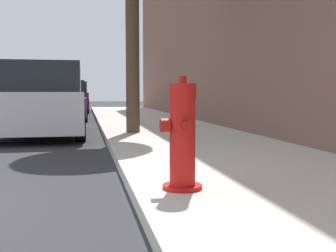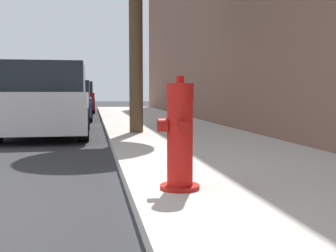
{
  "view_description": "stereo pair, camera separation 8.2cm",
  "coord_description": "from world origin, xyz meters",
  "views": [
    {
      "loc": [
        1.77,
        -3.05,
        0.92
      ],
      "look_at": [
        2.67,
        1.5,
        0.54
      ],
      "focal_mm": 45.0,
      "sensor_mm": 36.0,
      "label": 1
    },
    {
      "loc": [
        1.85,
        -3.06,
        0.92
      ],
      "look_at": [
        2.67,
        1.5,
        0.54
      ],
      "focal_mm": 45.0,
      "sensor_mm": 36.0,
      "label": 2
    }
  ],
  "objects": [
    {
      "name": "sidewalk_slab",
      "position": [
        3.56,
        0.0,
        0.06
      ],
      "size": [
        2.82,
        40.0,
        0.12
      ],
      "color": "beige",
      "rests_on": "ground_plane"
    },
    {
      "name": "fire_hydrant",
      "position": [
        2.55,
        0.3,
        0.54
      ],
      "size": [
        0.35,
        0.34,
        0.93
      ],
      "color": "#A91511",
      "rests_on": "sidewalk_slab"
    },
    {
      "name": "parked_car_near",
      "position": [
        0.91,
        6.12,
        0.72
      ],
      "size": [
        1.76,
        3.96,
        1.5
      ],
      "color": "silver",
      "rests_on": "ground_plane"
    },
    {
      "name": "parked_car_mid",
      "position": [
        0.97,
        11.28,
        0.62
      ],
      "size": [
        1.78,
        4.04,
        1.29
      ],
      "color": "navy",
      "rests_on": "ground_plane"
    },
    {
      "name": "parked_car_far",
      "position": [
        1.1,
        16.6,
        0.67
      ],
      "size": [
        1.75,
        4.5,
        1.38
      ],
      "color": "maroon",
      "rests_on": "ground_plane"
    }
  ]
}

